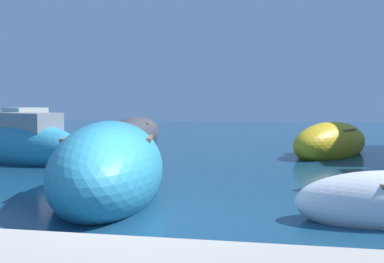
{
  "coord_description": "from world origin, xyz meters",
  "views": [
    {
      "loc": [
        1.95,
        -6.78,
        2.1
      ],
      "look_at": [
        -0.76,
        8.99,
        0.99
      ],
      "focal_mm": 39.61,
      "sensor_mm": 36.0,
      "label": 1
    }
  ],
  "objects": [
    {
      "name": "moored_boat_0",
      "position": [
        -1.5,
        2.26,
        0.6
      ],
      "size": [
        3.61,
        6.17,
        2.16
      ],
      "rotation": [
        0.0,
        0.0,
        4.93
      ],
      "color": "teal",
      "rests_on": "ground"
    },
    {
      "name": "ground",
      "position": [
        0.0,
        0.0,
        0.0
      ],
      "size": [
        80.0,
        80.0,
        0.0
      ],
      "primitive_type": "plane",
      "color": "navy"
    },
    {
      "name": "moored_boat_4",
      "position": [
        -4.38,
        13.47,
        0.49
      ],
      "size": [
        2.06,
        5.62,
        1.78
      ],
      "rotation": [
        0.0,
        0.0,
        1.59
      ],
      "color": "#3F3F47",
      "rests_on": "ground"
    },
    {
      "name": "moored_boat_3",
      "position": [
        4.57,
        10.59,
        0.48
      ],
      "size": [
        4.31,
        5.2,
        1.71
      ],
      "rotation": [
        0.0,
        0.0,
        4.13
      ],
      "color": "gold",
      "rests_on": "ground"
    },
    {
      "name": "moored_boat_5",
      "position": [
        -10.47,
        13.29,
        0.58
      ],
      "size": [
        3.06,
        5.0,
        2.2
      ],
      "rotation": [
        0.0,
        0.0,
        4.45
      ],
      "color": "teal",
      "rests_on": "ground"
    },
    {
      "name": "moored_boat_1",
      "position": [
        -6.55,
        6.96,
        0.57
      ],
      "size": [
        5.83,
        3.7,
        2.14
      ],
      "rotation": [
        0.0,
        0.0,
        2.81
      ],
      "color": "teal",
      "rests_on": "ground"
    }
  ]
}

